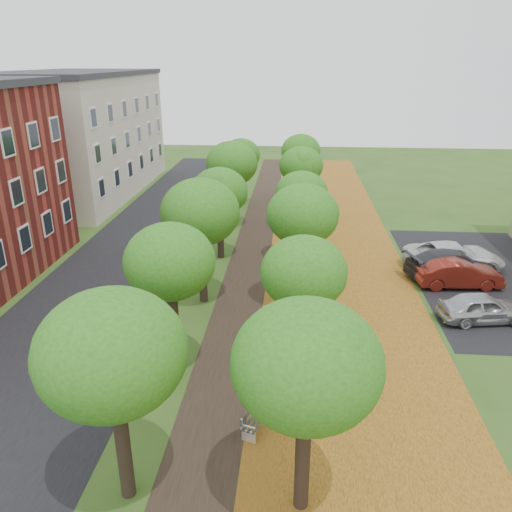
% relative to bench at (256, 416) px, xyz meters
% --- Properties ---
extents(ground, '(120.00, 120.00, 0.00)m').
position_rel_bench_xyz_m(ground, '(-1.15, -3.03, -0.42)').
color(ground, '#2D4C19').
rests_on(ground, ground).
extents(street_asphalt, '(8.00, 70.00, 0.01)m').
position_rel_bench_xyz_m(street_asphalt, '(-8.65, 11.97, -0.41)').
color(street_asphalt, black).
rests_on(street_asphalt, ground).
extents(footpath, '(3.20, 70.00, 0.01)m').
position_rel_bench_xyz_m(footpath, '(-1.15, 11.97, -0.41)').
color(footpath, black).
rests_on(footpath, ground).
extents(leaf_verge, '(7.50, 70.00, 0.01)m').
position_rel_bench_xyz_m(leaf_verge, '(3.85, 11.97, -0.41)').
color(leaf_verge, '#B97722').
rests_on(leaf_verge, ground).
extents(parking_lot, '(9.00, 16.00, 0.01)m').
position_rel_bench_xyz_m(parking_lot, '(12.35, 12.97, -0.41)').
color(parking_lot, black).
rests_on(parking_lot, ground).
extents(tree_row_west, '(3.40, 33.40, 5.78)m').
position_rel_bench_xyz_m(tree_row_west, '(-3.35, 11.97, 3.87)').
color(tree_row_west, black).
rests_on(tree_row_west, ground).
extents(tree_row_east, '(3.40, 33.40, 5.78)m').
position_rel_bench_xyz_m(tree_row_east, '(1.45, 11.97, 3.87)').
color(tree_row_east, black).
rests_on(tree_row_east, ground).
extents(building_cream, '(10.30, 20.30, 10.40)m').
position_rel_bench_xyz_m(building_cream, '(-18.15, 29.97, 4.79)').
color(building_cream, beige).
rests_on(building_cream, ground).
extents(bench, '(0.97, 1.76, 0.80)m').
position_rel_bench_xyz_m(bench, '(0.00, 0.00, 0.00)').
color(bench, '#2C372E').
rests_on(bench, ground).
extents(car_silver, '(4.21, 2.22, 1.36)m').
position_rel_bench_xyz_m(car_silver, '(9.85, 7.95, 0.27)').
color(car_silver, '#B5B4B9').
rests_on(car_silver, ground).
extents(car_red, '(4.59, 1.92, 1.47)m').
position_rel_bench_xyz_m(car_red, '(9.85, 11.76, 0.32)').
color(car_red, maroon).
rests_on(car_red, ground).
extents(car_grey, '(5.63, 3.63, 1.52)m').
position_rel_bench_xyz_m(car_grey, '(9.85, 13.10, 0.34)').
color(car_grey, '#303135').
rests_on(car_grey, ground).
extents(car_white, '(5.76, 3.04, 1.54)m').
position_rel_bench_xyz_m(car_white, '(10.30, 14.18, 0.36)').
color(car_white, silver).
rests_on(car_white, ground).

